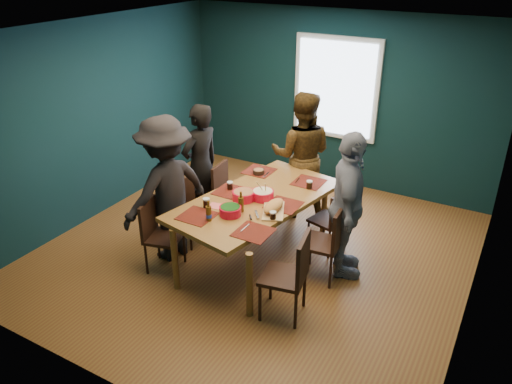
% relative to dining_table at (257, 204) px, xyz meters
% --- Properties ---
extents(room, '(5.01, 5.01, 2.71)m').
position_rel_dining_table_xyz_m(room, '(-0.06, 0.38, 0.63)').
color(room, brown).
rests_on(room, ground).
extents(dining_table, '(1.48, 2.33, 0.82)m').
position_rel_dining_table_xyz_m(dining_table, '(0.00, 0.00, 0.00)').
color(dining_table, olive).
rests_on(dining_table, floor).
extents(chair_left_far, '(0.44, 0.44, 0.90)m').
position_rel_dining_table_xyz_m(chair_left_far, '(-0.74, 0.50, -0.22)').
color(chair_left_far, black).
rests_on(chair_left_far, floor).
extents(chair_left_mid, '(0.47, 0.47, 0.84)m').
position_rel_dining_table_xyz_m(chair_left_mid, '(-0.99, -0.06, -0.26)').
color(chair_left_mid, black).
rests_on(chair_left_mid, floor).
extents(chair_left_near, '(0.49, 0.49, 0.88)m').
position_rel_dining_table_xyz_m(chair_left_near, '(-0.91, -0.76, -0.23)').
color(chair_left_near, black).
rests_on(chair_left_near, floor).
extents(chair_right_far, '(0.47, 0.47, 0.84)m').
position_rel_dining_table_xyz_m(chair_right_far, '(0.75, 0.59, -0.25)').
color(chair_right_far, black).
rests_on(chair_right_far, floor).
extents(chair_right_mid, '(0.45, 0.45, 0.93)m').
position_rel_dining_table_xyz_m(chair_right_mid, '(0.93, 0.02, -0.20)').
color(chair_right_mid, black).
rests_on(chair_right_mid, floor).
extents(chair_right_near, '(0.51, 0.51, 0.97)m').
position_rel_dining_table_xyz_m(chair_right_near, '(0.85, -0.78, -0.18)').
color(chair_right_near, black).
rests_on(chair_right_near, floor).
extents(person_far_left, '(0.53, 0.69, 1.70)m').
position_rel_dining_table_xyz_m(person_far_left, '(-1.10, 0.42, 0.11)').
color(person_far_left, black).
rests_on(person_far_left, floor).
extents(person_back, '(1.05, 0.93, 1.79)m').
position_rel_dining_table_xyz_m(person_back, '(-0.03, 1.33, 0.15)').
color(person_back, black).
rests_on(person_back, floor).
extents(person_right, '(0.78, 1.11, 1.75)m').
position_rel_dining_table_xyz_m(person_right, '(1.04, 0.23, 0.13)').
color(person_right, silver).
rests_on(person_right, floor).
extents(person_near_left, '(0.96, 1.30, 1.81)m').
position_rel_dining_table_xyz_m(person_near_left, '(-0.97, -0.46, 0.16)').
color(person_near_left, black).
rests_on(person_near_left, floor).
extents(bowl_salad, '(0.26, 0.26, 0.11)m').
position_rel_dining_table_xyz_m(bowl_salad, '(-0.11, -0.11, 0.14)').
color(bowl_salad, red).
rests_on(bowl_salad, dining_table).
extents(bowl_dumpling, '(0.26, 0.26, 0.24)m').
position_rel_dining_table_xyz_m(bowl_dumpling, '(0.07, 0.02, 0.14)').
color(bowl_dumpling, red).
rests_on(bowl_dumpling, dining_table).
extents(bowl_herbs, '(0.25, 0.25, 0.11)m').
position_rel_dining_table_xyz_m(bowl_herbs, '(-0.05, -0.50, 0.13)').
color(bowl_herbs, red).
rests_on(bowl_herbs, dining_table).
extents(cutting_board, '(0.40, 0.59, 0.13)m').
position_rel_dining_table_xyz_m(cutting_board, '(0.33, -0.20, 0.13)').
color(cutting_board, tan).
rests_on(cutting_board, dining_table).
extents(small_bowl, '(0.15, 0.15, 0.06)m').
position_rel_dining_table_xyz_m(small_bowl, '(-0.32, 0.62, 0.11)').
color(small_bowl, black).
rests_on(small_bowl, dining_table).
extents(beer_bottle_a, '(0.06, 0.06, 0.24)m').
position_rel_dining_table_xyz_m(beer_bottle_a, '(-0.19, -0.72, 0.16)').
color(beer_bottle_a, '#4D300D').
rests_on(beer_bottle_a, dining_table).
extents(beer_bottle_b, '(0.06, 0.06, 0.24)m').
position_rel_dining_table_xyz_m(beer_bottle_b, '(0.01, -0.37, 0.17)').
color(beer_bottle_b, '#4D300D').
rests_on(beer_bottle_b, dining_table).
extents(cola_glass_a, '(0.08, 0.08, 0.11)m').
position_rel_dining_table_xyz_m(cola_glass_a, '(-0.39, -0.48, 0.14)').
color(cola_glass_a, black).
rests_on(cola_glass_a, dining_table).
extents(cola_glass_b, '(0.07, 0.07, 0.10)m').
position_rel_dining_table_xyz_m(cola_glass_b, '(0.41, -0.37, 0.13)').
color(cola_glass_b, black).
rests_on(cola_glass_b, dining_table).
extents(cola_glass_c, '(0.07, 0.07, 0.10)m').
position_rel_dining_table_xyz_m(cola_glass_c, '(0.43, 0.55, 0.13)').
color(cola_glass_c, black).
rests_on(cola_glass_c, dining_table).
extents(cola_glass_d, '(0.07, 0.07, 0.10)m').
position_rel_dining_table_xyz_m(cola_glass_d, '(-0.40, 0.05, 0.13)').
color(cola_glass_d, black).
rests_on(cola_glass_d, dining_table).
extents(napkin_a, '(0.16, 0.16, 0.00)m').
position_rel_dining_table_xyz_m(napkin_a, '(0.40, 0.03, 0.08)').
color(napkin_a, '#E15E61').
rests_on(napkin_a, dining_table).
extents(napkin_b, '(0.16, 0.16, 0.00)m').
position_rel_dining_table_xyz_m(napkin_b, '(-0.32, -0.41, 0.08)').
color(napkin_b, '#E15E61').
rests_on(napkin_b, dining_table).
extents(napkin_c, '(0.14, 0.14, 0.00)m').
position_rel_dining_table_xyz_m(napkin_c, '(0.39, -0.64, 0.08)').
color(napkin_c, '#E15E61').
rests_on(napkin_c, dining_table).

